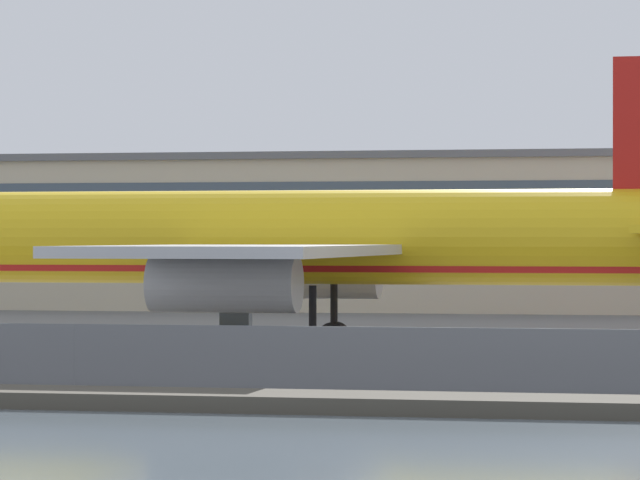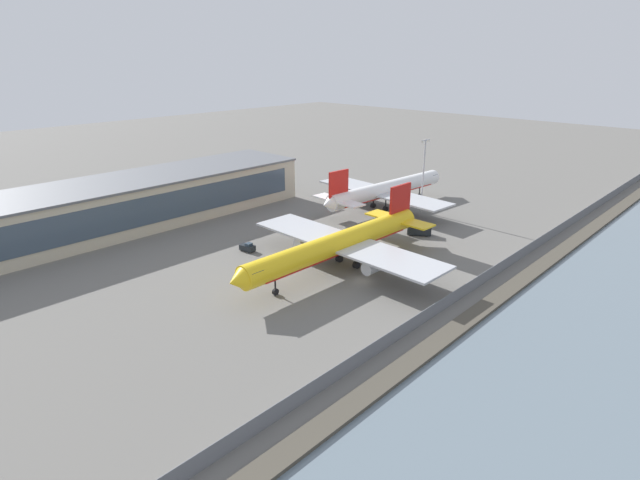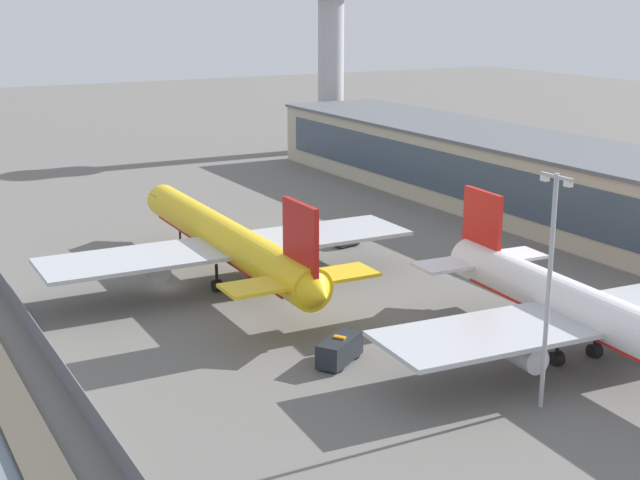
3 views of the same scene
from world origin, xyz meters
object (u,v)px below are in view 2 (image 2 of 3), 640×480
(passenger_jet_white_red, at_px, (385,190))
(baggage_tug, at_px, (248,247))
(apron_light_mast_apron_west, at_px, (423,171))
(cargo_jet_yellow, at_px, (340,243))
(ops_van, at_px, (419,229))

(passenger_jet_white_red, relative_size, baggage_tug, 13.11)
(apron_light_mast_apron_west, bearing_deg, cargo_jet_yellow, -167.88)
(passenger_jet_white_red, height_order, baggage_tug, passenger_jet_white_red)
(cargo_jet_yellow, relative_size, baggage_tug, 13.98)
(cargo_jet_yellow, bearing_deg, apron_light_mast_apron_west, 12.12)
(baggage_tug, distance_m, apron_light_mast_apron_west, 49.48)
(cargo_jet_yellow, bearing_deg, ops_van, -1.05)
(passenger_jet_white_red, bearing_deg, cargo_jet_yellow, -154.79)
(cargo_jet_yellow, relative_size, ops_van, 8.72)
(cargo_jet_yellow, distance_m, apron_light_mast_apron_west, 42.07)
(passenger_jet_white_red, bearing_deg, apron_light_mast_apron_west, -69.26)
(cargo_jet_yellow, bearing_deg, baggage_tug, 108.94)
(ops_van, bearing_deg, baggage_tug, 148.60)
(baggage_tug, bearing_deg, passenger_jet_white_red, -2.13)
(cargo_jet_yellow, xyz_separation_m, apron_light_mast_apron_west, (40.77, 8.76, 5.55))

